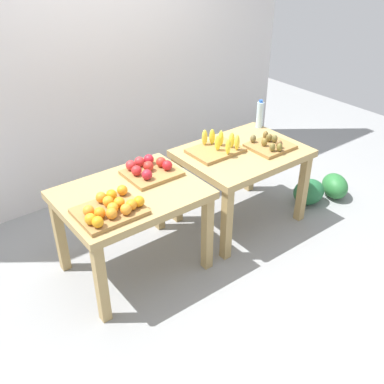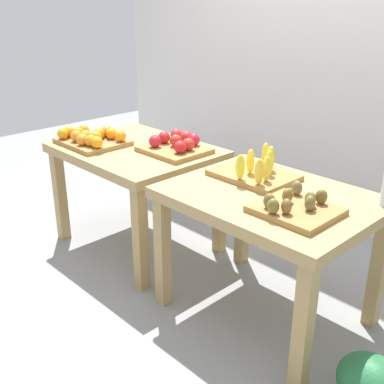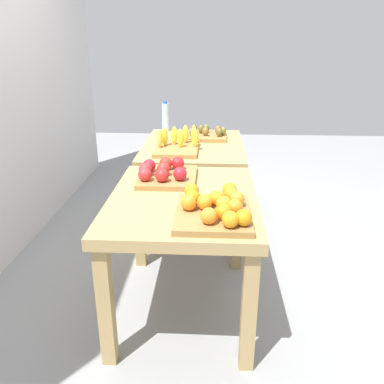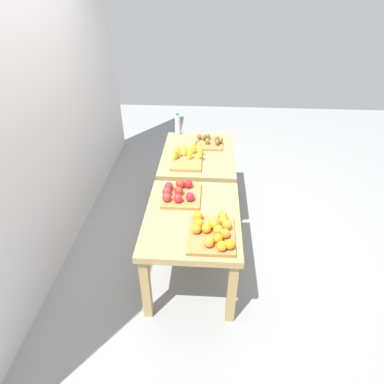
% 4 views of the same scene
% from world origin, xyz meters
% --- Properties ---
extents(ground_plane, '(8.00, 8.00, 0.00)m').
position_xyz_m(ground_plane, '(0.00, 0.00, 0.00)').
color(ground_plane, gray).
extents(back_wall, '(4.40, 0.12, 3.00)m').
position_xyz_m(back_wall, '(0.00, 1.35, 1.50)').
color(back_wall, silver).
rests_on(back_wall, ground_plane).
extents(display_table_left, '(1.04, 0.80, 0.72)m').
position_xyz_m(display_table_left, '(-0.56, 0.00, 0.62)').
color(display_table_left, tan).
rests_on(display_table_left, ground_plane).
extents(display_table_right, '(1.04, 0.80, 0.72)m').
position_xyz_m(display_table_right, '(0.56, 0.00, 0.62)').
color(display_table_right, tan).
rests_on(display_table_right, ground_plane).
extents(orange_bin, '(0.46, 0.36, 0.11)m').
position_xyz_m(orange_bin, '(-0.81, -0.18, 0.77)').
color(orange_bin, '#9D743E').
rests_on(orange_bin, display_table_left).
extents(apple_bin, '(0.40, 0.35, 0.11)m').
position_xyz_m(apple_bin, '(-0.30, 0.13, 0.76)').
color(apple_bin, '#9D743E').
rests_on(apple_bin, display_table_left).
extents(banana_crate, '(0.44, 0.33, 0.17)m').
position_xyz_m(banana_crate, '(0.37, 0.11, 0.76)').
color(banana_crate, '#9D743E').
rests_on(banana_crate, display_table_right).
extents(kiwi_bin, '(0.36, 0.32, 0.10)m').
position_xyz_m(kiwi_bin, '(0.78, -0.11, 0.75)').
color(kiwi_bin, '#9D743E').
rests_on(kiwi_bin, display_table_right).
extents(water_bottle, '(0.06, 0.06, 0.27)m').
position_xyz_m(water_bottle, '(1.03, 0.28, 0.85)').
color(water_bottle, silver).
rests_on(water_bottle, display_table_right).
extents(watermelon_pile, '(0.68, 0.43, 0.26)m').
position_xyz_m(watermelon_pile, '(1.44, -0.25, 0.12)').
color(watermelon_pile, '#2B7336').
rests_on(watermelon_pile, ground_plane).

